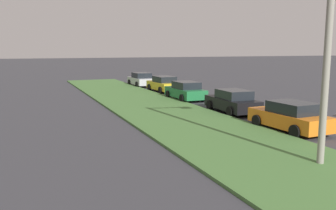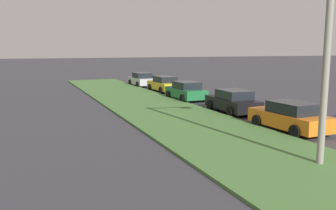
{
  "view_description": "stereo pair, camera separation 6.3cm",
  "coord_description": "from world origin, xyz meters",
  "px_view_note": "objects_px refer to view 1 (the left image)",
  "views": [
    {
      "loc": [
        -6.16,
        14.65,
        4.07
      ],
      "look_at": [
        10.98,
        7.64,
        1.17
      ],
      "focal_mm": 38.8,
      "sensor_mm": 36.0,
      "label": 1
    },
    {
      "loc": [
        -6.19,
        14.59,
        4.07
      ],
      "look_at": [
        10.98,
        7.64,
        1.17
      ],
      "focal_mm": 38.8,
      "sensor_mm": 36.0,
      "label": 2
    }
  ],
  "objects_px": {
    "parked_car_black": "(232,101)",
    "parked_car_green": "(185,91)",
    "parked_car_orange": "(290,117)",
    "parked_car_yellow": "(164,84)",
    "parked_car_silver": "(141,80)"
  },
  "relations": [
    {
      "from": "parked_car_green",
      "to": "parked_car_silver",
      "type": "relative_size",
      "value": 1.0
    },
    {
      "from": "parked_car_orange",
      "to": "parked_car_yellow",
      "type": "xyz_separation_m",
      "value": [
        17.68,
        -0.25,
        0.0
      ]
    },
    {
      "from": "parked_car_orange",
      "to": "parked_car_silver",
      "type": "height_order",
      "value": "same"
    },
    {
      "from": "parked_car_orange",
      "to": "parked_car_black",
      "type": "xyz_separation_m",
      "value": [
        5.55,
        -0.17,
        0.0
      ]
    },
    {
      "from": "parked_car_orange",
      "to": "parked_car_silver",
      "type": "bearing_deg",
      "value": -2.42
    },
    {
      "from": "parked_car_green",
      "to": "parked_car_yellow",
      "type": "xyz_separation_m",
      "value": [
        5.77,
        -0.43,
        0.0
      ]
    },
    {
      "from": "parked_car_black",
      "to": "parked_car_green",
      "type": "height_order",
      "value": "same"
    },
    {
      "from": "parked_car_orange",
      "to": "parked_car_silver",
      "type": "distance_m",
      "value": 23.39
    },
    {
      "from": "parked_car_yellow",
      "to": "parked_car_green",
      "type": "bearing_deg",
      "value": 173.47
    },
    {
      "from": "parked_car_silver",
      "to": "parked_car_yellow",
      "type": "bearing_deg",
      "value": -176.85
    },
    {
      "from": "parked_car_green",
      "to": "parked_car_yellow",
      "type": "height_order",
      "value": "same"
    },
    {
      "from": "parked_car_green",
      "to": "parked_car_silver",
      "type": "distance_m",
      "value": 11.47
    },
    {
      "from": "parked_car_orange",
      "to": "parked_car_yellow",
      "type": "height_order",
      "value": "same"
    },
    {
      "from": "parked_car_black",
      "to": "parked_car_green",
      "type": "bearing_deg",
      "value": 5.08
    },
    {
      "from": "parked_car_orange",
      "to": "parked_car_black",
      "type": "bearing_deg",
      "value": -4.49
    }
  ]
}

